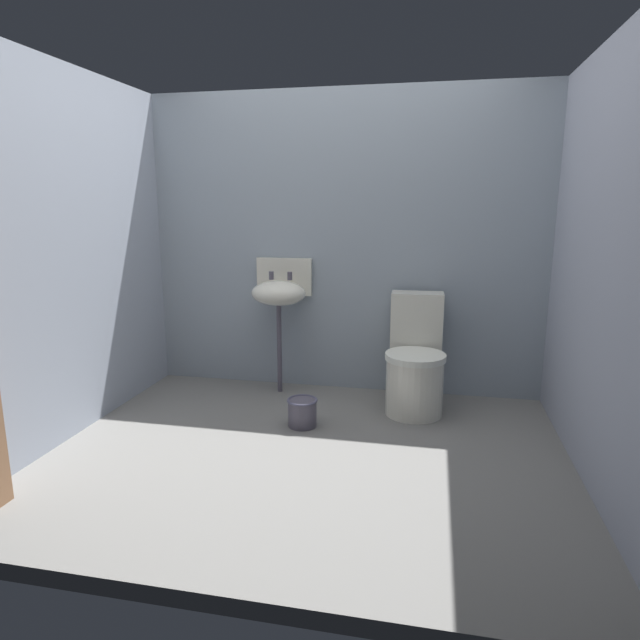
# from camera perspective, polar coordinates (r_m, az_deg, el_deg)

# --- Properties ---
(ground_plane) EXTENTS (3.30, 2.55, 0.08)m
(ground_plane) POSITION_cam_1_polar(r_m,az_deg,el_deg) (3.29, -0.98, -13.71)
(ground_plane) COLOR slate
(wall_back) EXTENTS (3.30, 0.10, 2.18)m
(wall_back) POSITION_cam_1_polar(r_m,az_deg,el_deg) (4.07, 2.48, 7.90)
(wall_back) COLOR #8D99A6
(wall_back) RESTS_ON ground
(wall_left) EXTENTS (0.10, 2.35, 2.18)m
(wall_left) POSITION_cam_1_polar(r_m,az_deg,el_deg) (3.69, -24.18, 6.41)
(wall_left) COLOR #929AAA
(wall_left) RESTS_ON ground
(wall_right) EXTENTS (0.10, 2.35, 2.18)m
(wall_right) POSITION_cam_1_polar(r_m,az_deg,el_deg) (3.12, 27.54, 5.22)
(wall_right) COLOR #8E94A6
(wall_right) RESTS_ON ground
(toilet_near_wall) EXTENTS (0.41, 0.60, 0.78)m
(toilet_near_wall) POSITION_cam_1_polar(r_m,az_deg,el_deg) (3.77, 9.91, -4.57)
(toilet_near_wall) COLOR silver
(toilet_near_wall) RESTS_ON ground
(sink) EXTENTS (0.42, 0.35, 0.99)m
(sink) POSITION_cam_1_polar(r_m,az_deg,el_deg) (4.00, -4.25, 2.94)
(sink) COLOR #504B59
(sink) RESTS_ON ground
(bucket) EXTENTS (0.20, 0.20, 0.18)m
(bucket) POSITION_cam_1_polar(r_m,az_deg,el_deg) (3.51, -1.86, -9.56)
(bucket) COLOR #504B59
(bucket) RESTS_ON ground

